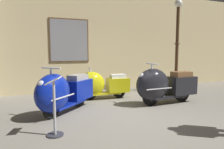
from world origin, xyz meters
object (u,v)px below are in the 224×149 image
object	(u,v)px
scooter_0	(62,92)
scooter_1	(100,85)
lamppost	(177,44)
scooter_2	(162,85)
info_stanchion	(55,112)

from	to	relation	value
scooter_0	scooter_1	bearing A→B (deg)	176.70
scooter_0	lamppost	world-z (taller)	lamppost
scooter_0	lamppost	size ratio (longest dim) A/B	0.51
scooter_2	lamppost	distance (m)	2.28
lamppost	info_stanchion	xyz separation A→B (m)	(-4.38, -2.37, -1.26)
scooter_0	lamppost	xyz separation A→B (m)	(4.11, 1.19, 1.17)
scooter_0	scooter_1	distance (m)	1.65
scooter_1	lamppost	xyz separation A→B (m)	(2.86, 0.11, 1.23)
scooter_2	lamppost	xyz separation A→B (m)	(1.49, 1.27, 1.16)
info_stanchion	scooter_0	bearing A→B (deg)	76.97
scooter_2	info_stanchion	distance (m)	3.09
scooter_1	lamppost	world-z (taller)	lamppost
scooter_0	lamppost	distance (m)	4.43
scooter_0	info_stanchion	world-z (taller)	scooter_0
scooter_1	lamppost	distance (m)	3.12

